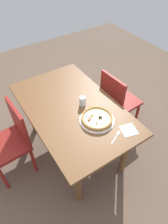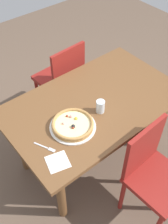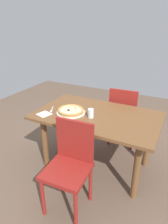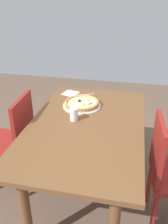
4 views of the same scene
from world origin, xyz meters
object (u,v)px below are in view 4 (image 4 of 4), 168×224
(chair_far, at_px, (13,140))
(drinking_glass, at_px, (74,114))
(pizza, at_px, (82,103))
(dining_table, at_px, (86,135))
(fork, at_px, (84,95))
(plate, at_px, (82,106))
(napkin, at_px, (71,93))

(chair_far, relative_size, drinking_glass, 8.67)
(chair_far, xyz_separation_m, pizza, (0.30, -0.55, 0.27))
(drinking_glass, bearing_deg, dining_table, -107.40)
(dining_table, xyz_separation_m, fork, (0.54, 0.14, 0.11))
(dining_table, relative_size, plate, 4.22)
(chair_far, relative_size, napkin, 6.34)
(dining_table, xyz_separation_m, plate, (0.29, 0.10, 0.11))
(fork, bearing_deg, plate, 72.28)
(pizza, bearing_deg, drinking_glass, 178.79)
(fork, relative_size, drinking_glass, 1.52)
(chair_far, distance_m, drinking_glass, 0.61)
(chair_far, bearing_deg, drinking_glass, -88.66)
(dining_table, distance_m, pizza, 0.34)
(plate, relative_size, drinking_glass, 3.29)
(dining_table, distance_m, plate, 0.33)
(dining_table, distance_m, chair_far, 0.66)
(chair_far, distance_m, pizza, 0.68)
(dining_table, bearing_deg, fork, 13.94)
(plate, relative_size, napkin, 2.40)
(dining_table, height_order, chair_far, chair_far)
(chair_far, bearing_deg, fork, -46.06)
(drinking_glass, bearing_deg, napkin, 18.10)
(dining_table, height_order, drinking_glass, drinking_glass)
(plate, bearing_deg, chair_far, 118.92)
(plate, xyz_separation_m, pizza, (-0.00, -0.00, 0.03))
(plate, height_order, pizza, pizza)
(fork, bearing_deg, pizza, 72.32)
(pizza, bearing_deg, plate, 81.08)
(chair_far, relative_size, plate, 2.64)
(plate, bearing_deg, fork, 7.50)
(dining_table, bearing_deg, chair_far, 90.83)
(pizza, xyz_separation_m, drinking_glass, (-0.26, 0.01, 0.02))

